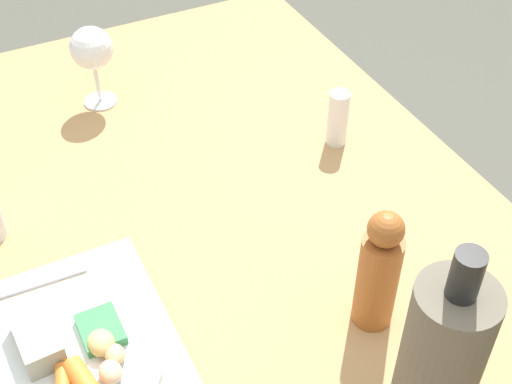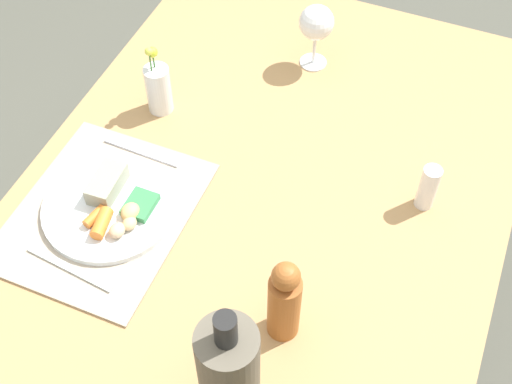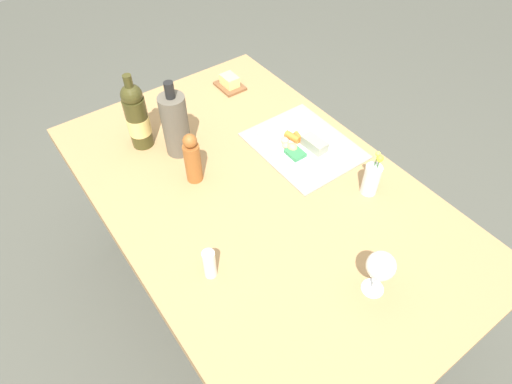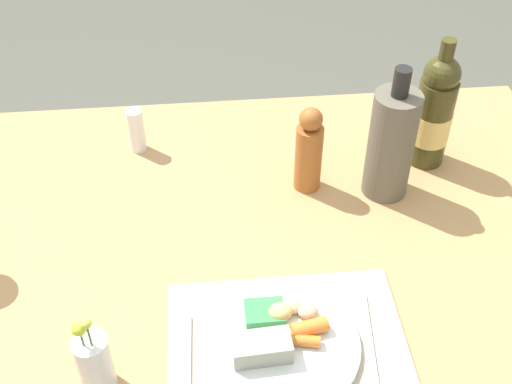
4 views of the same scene
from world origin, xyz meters
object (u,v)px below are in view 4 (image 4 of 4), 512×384
Objects in this scene: pepper_mill at (309,151)px; cooler_bottle at (391,144)px; flower_vase at (94,362)px; knife at (368,339)px; dining_table at (226,264)px; salt_shaker at (136,130)px; fork at (187,361)px; dinner_plate at (279,341)px; wine_bottle at (434,112)px.

cooler_bottle reaches higher than pepper_mill.
flower_vase is at bearing -131.96° from pepper_mill.
knife is at bearing -84.07° from pepper_mill.
knife is at bearing -49.42° from dining_table.
salt_shaker is (-0.37, 0.17, -0.04)m from pepper_mill.
knife is 0.43m from cooler_bottle.
fork is at bearing -105.85° from dining_table.
pepper_mill is 1.13× the size of flower_vase.
flower_vase is at bearing -143.35° from cooler_bottle.
salt_shaker is (-0.26, 0.59, 0.03)m from dinner_plate.
knife is (0.16, -0.00, -0.01)m from dinner_plate.
flower_vase is (-0.23, -0.31, 0.14)m from dining_table.
cooler_bottle is 0.99× the size of wine_bottle.
dinner_plate is 0.49m from cooler_bottle.
cooler_bottle is (0.17, -0.03, 0.03)m from pepper_mill.
knife is 1.81× the size of salt_shaker.
knife is at bearing 4.24° from fork.
flower_vase is at bearing -142.98° from wine_bottle.
dinner_plate is at bearing 7.76° from fork.
salt_shaker reaches higher than knife.
wine_bottle is at bearing 38.78° from cooler_bottle.
wine_bottle is (0.28, 0.07, 0.03)m from pepper_mill.
fork is at bearing -137.10° from cooler_bottle.
wine_bottle is at bearing 69.65° from knife.
cooler_bottle is at bearing 78.65° from knife.
pepper_mill is (0.11, 0.42, 0.08)m from dinner_plate.
salt_shaker reaches higher than dining_table.
salt_shaker is (-0.18, 0.32, 0.13)m from dining_table.
fork is 0.92× the size of knife.
fork is 0.52m from pepper_mill.
wine_bottle is (0.40, 0.48, 0.11)m from dinner_plate.
salt_shaker is (0.04, 0.63, -0.01)m from flower_vase.
salt_shaker reaches higher than dinner_plate.
knife is at bearing -1.14° from dinner_plate.
pepper_mill is at bearing 48.04° from flower_vase.
wine_bottle reaches higher than knife.
knife is 0.46m from flower_vase.
fork is at bearing -174.03° from dinner_plate.
flower_vase reaches higher than knife.
knife is 0.97× the size of pepper_mill.
fork reaches higher than dining_table.
salt_shaker is at bearing 101.57° from fork.
cooler_bottle is at bearing -10.02° from pepper_mill.
wine_bottle is at bearing 37.02° from flower_vase.
dining_table is 8.71× the size of flower_vase.
fork is 0.61m from salt_shaker.
wine_bottle reaches higher than flower_vase.
cooler_bottle is (0.36, 0.12, 0.20)m from dining_table.
wine_bottle is (0.24, 0.49, 0.12)m from knife.
dinner_plate is 0.64m from wine_bottle.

